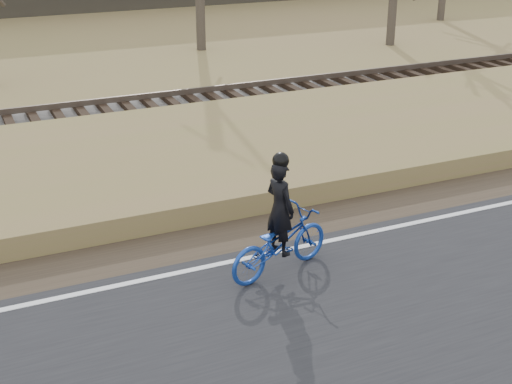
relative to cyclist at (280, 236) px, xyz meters
name	(u,v)px	position (x,y,z in m)	size (l,w,h in m)	color
ground	(118,296)	(-2.55, 0.41, -0.70)	(120.00, 120.00, 0.00)	olive
edge_line	(114,286)	(-2.55, 0.61, -0.63)	(120.00, 0.12, 0.01)	silver
shoulder	(100,261)	(-2.55, 1.61, -0.68)	(120.00, 1.60, 0.04)	#473A2B
embankment	(66,187)	(-2.55, 4.61, -0.48)	(120.00, 5.00, 0.44)	olive
ballast	(37,134)	(-2.55, 8.41, -0.47)	(120.00, 3.00, 0.45)	slate
railroad	(36,122)	(-2.55, 8.41, -0.17)	(120.00, 2.40, 0.29)	black
cyclist	(280,236)	(0.00, 0.00, 0.00)	(2.06, 1.19, 2.04)	#163998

